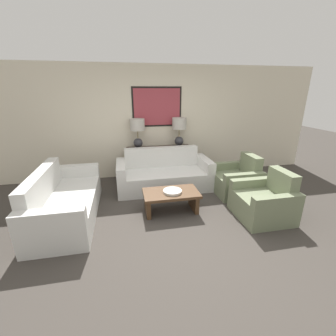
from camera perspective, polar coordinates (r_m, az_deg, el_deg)
name	(u,v)px	position (r m, az deg, el deg)	size (l,w,h in m)	color
ground_plane	(182,227)	(3.73, 3.62, -14.79)	(20.00, 20.00, 0.00)	#3D3833
back_wall	(157,122)	(5.61, -2.82, 11.51)	(8.17, 0.12, 2.65)	beige
console_table	(159,162)	(5.57, -2.26, 1.45)	(1.56, 0.36, 0.77)	#332319
table_lamp_left	(137,130)	(5.32, -7.76, 9.62)	(0.34, 0.34, 0.69)	#333338
table_lamp_right	(179,128)	(5.48, 2.87, 10.04)	(0.34, 0.34, 0.69)	#333338
couch_by_back_wall	(164,175)	(5.00, -1.04, -1.82)	(2.03, 0.89, 0.85)	silver
couch_by_side	(65,202)	(4.22, -24.75, -7.87)	(0.89, 2.03, 0.85)	silver
coffee_table	(171,197)	(4.03, 0.77, -7.44)	(0.98, 0.56, 0.38)	#4C331E
decorative_bowl	(172,191)	(3.95, 1.15, -5.94)	(0.33, 0.33, 0.04)	beige
armchair_near_back_wall	(236,180)	(4.96, 16.97, -2.99)	(0.83, 0.86, 0.82)	#707A5B
armchair_near_camera	(264,202)	(4.20, 23.23, -7.90)	(0.83, 0.86, 0.82)	#707A5B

